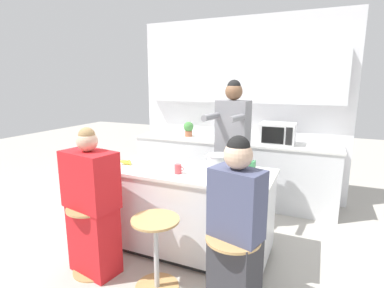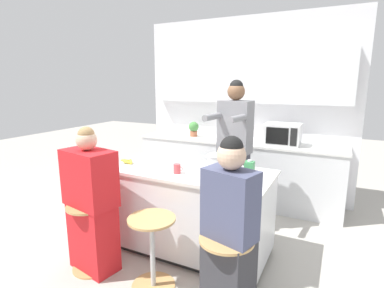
{
  "view_description": "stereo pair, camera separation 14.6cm",
  "coord_description": "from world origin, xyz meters",
  "px_view_note": "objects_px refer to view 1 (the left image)",
  "views": [
    {
      "loc": [
        1.2,
        -2.65,
        1.75
      ],
      "look_at": [
        0.0,
        0.08,
        1.13
      ],
      "focal_mm": 28.0,
      "sensor_mm": 36.0,
      "label": 1
    },
    {
      "loc": [
        1.33,
        -2.59,
        1.75
      ],
      "look_at": [
        0.0,
        0.08,
        1.13
      ],
      "focal_mm": 28.0,
      "sensor_mm": 36.0,
      "label": 2
    }
  ],
  "objects_px": {
    "bar_stool_center": "(156,249)",
    "person_seated_near": "(236,236)",
    "microwave": "(278,133)",
    "person_cooking": "(232,155)",
    "bar_stool_leftmost": "(91,234)",
    "person_wrapped_blanket": "(92,207)",
    "kitchen_island": "(189,210)",
    "cooking_pot": "(219,162)",
    "potted_plant": "(189,128)",
    "banana_bunch": "(126,162)",
    "fruit_bowl": "(231,176)",
    "coffee_cup_near": "(178,169)",
    "bar_stool_rightmost": "(232,271)",
    "juice_carton": "(250,168)"
  },
  "relations": [
    {
      "from": "person_seated_near",
      "to": "banana_bunch",
      "type": "height_order",
      "value": "person_seated_near"
    },
    {
      "from": "coffee_cup_near",
      "to": "banana_bunch",
      "type": "height_order",
      "value": "coffee_cup_near"
    },
    {
      "from": "kitchen_island",
      "to": "coffee_cup_near",
      "type": "xyz_separation_m",
      "value": [
        -0.04,
        -0.16,
        0.48
      ]
    },
    {
      "from": "kitchen_island",
      "to": "bar_stool_center",
      "type": "relative_size",
      "value": 2.62
    },
    {
      "from": "cooking_pot",
      "to": "juice_carton",
      "type": "xyz_separation_m",
      "value": [
        0.35,
        -0.13,
        0.0
      ]
    },
    {
      "from": "fruit_bowl",
      "to": "banana_bunch",
      "type": "distance_m",
      "value": 1.19
    },
    {
      "from": "juice_carton",
      "to": "potted_plant",
      "type": "height_order",
      "value": "potted_plant"
    },
    {
      "from": "person_cooking",
      "to": "person_wrapped_blanket",
      "type": "relative_size",
      "value": 1.3
    },
    {
      "from": "kitchen_island",
      "to": "coffee_cup_near",
      "type": "distance_m",
      "value": 0.51
    },
    {
      "from": "person_wrapped_blanket",
      "to": "fruit_bowl",
      "type": "height_order",
      "value": "person_wrapped_blanket"
    },
    {
      "from": "person_cooking",
      "to": "kitchen_island",
      "type": "bearing_deg",
      "value": -102.29
    },
    {
      "from": "potted_plant",
      "to": "juice_carton",
      "type": "bearing_deg",
      "value": -49.06
    },
    {
      "from": "microwave",
      "to": "bar_stool_rightmost",
      "type": "bearing_deg",
      "value": -89.38
    },
    {
      "from": "person_cooking",
      "to": "person_wrapped_blanket",
      "type": "xyz_separation_m",
      "value": [
        -0.9,
        -1.4,
        -0.26
      ]
    },
    {
      "from": "bar_stool_rightmost",
      "to": "person_wrapped_blanket",
      "type": "distance_m",
      "value": 1.35
    },
    {
      "from": "microwave",
      "to": "cooking_pot",
      "type": "bearing_deg",
      "value": -105.67
    },
    {
      "from": "bar_stool_center",
      "to": "person_seated_near",
      "type": "height_order",
      "value": "person_seated_near"
    },
    {
      "from": "person_wrapped_blanket",
      "to": "microwave",
      "type": "relative_size",
      "value": 2.96
    },
    {
      "from": "person_wrapped_blanket",
      "to": "cooking_pot",
      "type": "height_order",
      "value": "person_wrapped_blanket"
    },
    {
      "from": "person_seated_near",
      "to": "fruit_bowl",
      "type": "height_order",
      "value": "person_seated_near"
    },
    {
      "from": "banana_bunch",
      "to": "microwave",
      "type": "xyz_separation_m",
      "value": [
        1.35,
        1.61,
        0.15
      ]
    },
    {
      "from": "kitchen_island",
      "to": "bar_stool_rightmost",
      "type": "distance_m",
      "value": 0.98
    },
    {
      "from": "fruit_bowl",
      "to": "kitchen_island",
      "type": "bearing_deg",
      "value": 161.02
    },
    {
      "from": "bar_stool_rightmost",
      "to": "person_seated_near",
      "type": "bearing_deg",
      "value": 55.13
    },
    {
      "from": "person_cooking",
      "to": "microwave",
      "type": "relative_size",
      "value": 3.84
    },
    {
      "from": "bar_stool_rightmost",
      "to": "person_seated_near",
      "type": "height_order",
      "value": "person_seated_near"
    },
    {
      "from": "person_cooking",
      "to": "person_seated_near",
      "type": "bearing_deg",
      "value": -65.87
    },
    {
      "from": "coffee_cup_near",
      "to": "kitchen_island",
      "type": "bearing_deg",
      "value": 75.3
    },
    {
      "from": "bar_stool_rightmost",
      "to": "juice_carton",
      "type": "xyz_separation_m",
      "value": [
        -0.06,
        0.75,
        0.59
      ]
    },
    {
      "from": "cooking_pot",
      "to": "banana_bunch",
      "type": "bearing_deg",
      "value": -165.59
    },
    {
      "from": "fruit_bowl",
      "to": "potted_plant",
      "type": "distance_m",
      "value": 2.11
    },
    {
      "from": "bar_stool_leftmost",
      "to": "cooking_pot",
      "type": "height_order",
      "value": "cooking_pot"
    },
    {
      "from": "person_seated_near",
      "to": "banana_bunch",
      "type": "relative_size",
      "value": 8.26
    },
    {
      "from": "microwave",
      "to": "person_cooking",
      "type": "bearing_deg",
      "value": -116.65
    },
    {
      "from": "bar_stool_rightmost",
      "to": "person_seated_near",
      "type": "distance_m",
      "value": 0.28
    },
    {
      "from": "bar_stool_center",
      "to": "coffee_cup_near",
      "type": "bearing_deg",
      "value": 94.68
    },
    {
      "from": "cooking_pot",
      "to": "coffee_cup_near",
      "type": "xyz_separation_m",
      "value": [
        -0.31,
        -0.32,
        -0.03
      ]
    },
    {
      "from": "cooking_pot",
      "to": "banana_bunch",
      "type": "relative_size",
      "value": 2.02
    },
    {
      "from": "bar_stool_rightmost",
      "to": "kitchen_island",
      "type": "bearing_deg",
      "value": 133.44
    },
    {
      "from": "bar_stool_center",
      "to": "juice_carton",
      "type": "height_order",
      "value": "juice_carton"
    },
    {
      "from": "person_seated_near",
      "to": "banana_bunch",
      "type": "distance_m",
      "value": 1.53
    },
    {
      "from": "person_seated_near",
      "to": "microwave",
      "type": "xyz_separation_m",
      "value": [
        -0.04,
        2.22,
        0.41
      ]
    },
    {
      "from": "person_seated_near",
      "to": "coffee_cup_near",
      "type": "bearing_deg",
      "value": 159.69
    },
    {
      "from": "person_seated_near",
      "to": "juice_carton",
      "type": "distance_m",
      "value": 0.79
    },
    {
      "from": "bar_stool_center",
      "to": "fruit_bowl",
      "type": "xyz_separation_m",
      "value": [
        0.49,
        0.51,
        0.55
      ]
    },
    {
      "from": "person_cooking",
      "to": "fruit_bowl",
      "type": "xyz_separation_m",
      "value": [
        0.24,
        -0.88,
        0.03
      ]
    },
    {
      "from": "cooking_pot",
      "to": "potted_plant",
      "type": "bearing_deg",
      "value": 124.87
    },
    {
      "from": "bar_stool_center",
      "to": "person_cooking",
      "type": "xyz_separation_m",
      "value": [
        0.24,
        1.39,
        0.52
      ]
    },
    {
      "from": "microwave",
      "to": "bar_stool_leftmost",
      "type": "bearing_deg",
      "value": -120.74
    },
    {
      "from": "bar_stool_leftmost",
      "to": "person_wrapped_blanket",
      "type": "xyz_separation_m",
      "value": [
        0.02,
        0.01,
        0.27
      ]
    }
  ]
}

